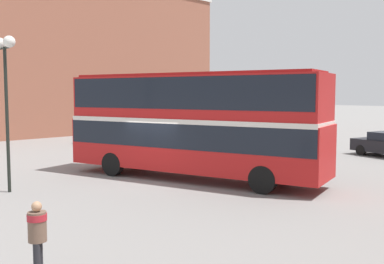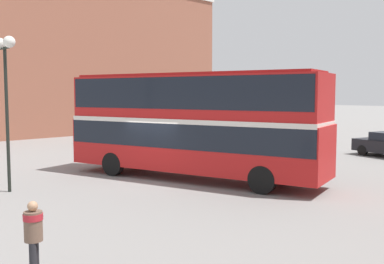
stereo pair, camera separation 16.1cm
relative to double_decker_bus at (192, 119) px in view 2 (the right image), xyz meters
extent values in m
plane|color=gray|center=(-0.83, -1.30, -2.59)|extent=(240.00, 240.00, 0.00)
cube|color=#935642|center=(-26.62, 6.36, 4.28)|extent=(11.11, 35.18, 13.76)
cube|color=red|center=(0.00, 0.00, -1.12)|extent=(11.74, 5.30, 2.06)
cube|color=red|center=(0.00, 0.00, 0.86)|extent=(11.55, 5.19, 1.91)
cube|color=black|center=(0.00, 0.00, -0.66)|extent=(11.64, 5.30, 1.01)
cube|color=black|center=(0.00, 0.00, 1.09)|extent=(11.40, 5.17, 1.29)
cube|color=silver|center=(0.00, 0.00, -0.06)|extent=(11.63, 5.30, 0.20)
cube|color=maroon|center=(0.00, 0.00, 1.87)|extent=(11.01, 4.89, 0.10)
cylinder|color=black|center=(3.27, 2.01, -2.07)|extent=(1.09, 0.55, 1.05)
cylinder|color=black|center=(3.84, -0.18, -2.07)|extent=(1.09, 0.55, 1.05)
cylinder|color=black|center=(-3.61, 0.24, -2.07)|extent=(1.09, 0.55, 1.05)
cylinder|color=black|center=(-3.05, -1.95, -2.07)|extent=(1.09, 0.55, 1.05)
cylinder|color=#232328|center=(5.26, -9.58, -2.22)|extent=(0.14, 0.14, 0.75)
cylinder|color=#232328|center=(5.07, -9.44, -2.22)|extent=(0.14, 0.14, 0.75)
cylinder|color=brown|center=(5.17, -9.51, -1.54)|extent=(0.51, 0.51, 0.60)
cylinder|color=#B2232D|center=(5.17, -9.51, -1.35)|extent=(0.54, 0.54, 0.13)
sphere|color=tan|center=(5.17, -9.51, -1.14)|extent=(0.20, 0.20, 0.20)
cube|color=navy|center=(-13.68, 16.12, -1.95)|extent=(4.73, 2.77, 0.74)
cube|color=black|center=(-13.85, 16.08, -1.29)|extent=(2.62, 2.11, 0.59)
cylinder|color=black|center=(-12.53, 17.23, -2.27)|extent=(0.69, 0.37, 0.65)
cylinder|color=black|center=(-12.15, 15.65, -2.27)|extent=(0.69, 0.37, 0.65)
cylinder|color=black|center=(-15.21, 16.59, -2.27)|extent=(0.69, 0.37, 0.65)
cylinder|color=black|center=(-14.83, 15.01, -2.27)|extent=(0.69, 0.37, 0.65)
cube|color=silver|center=(-13.53, 4.48, -1.96)|extent=(4.13, 1.88, 0.71)
cube|color=black|center=(-13.37, 4.48, -1.37)|extent=(2.16, 1.67, 0.46)
cylinder|color=black|center=(-14.82, 3.68, -2.27)|extent=(0.66, 0.23, 0.66)
cylinder|color=black|center=(-14.79, 5.33, -2.27)|extent=(0.66, 0.23, 0.66)
cylinder|color=black|center=(-12.27, 3.64, -2.27)|extent=(0.66, 0.23, 0.66)
cylinder|color=black|center=(-12.25, 5.29, -2.27)|extent=(0.66, 0.23, 0.66)
cylinder|color=black|center=(1.90, 12.33, -2.29)|extent=(0.65, 0.36, 0.62)
cylinder|color=black|center=(2.28, 13.84, -2.29)|extent=(0.65, 0.36, 0.62)
cylinder|color=black|center=(-3.02, -6.62, 0.08)|extent=(0.12, 0.12, 5.36)
cylinder|color=black|center=(-3.02, -6.62, 2.71)|extent=(0.84, 0.06, 0.06)
sphere|color=white|center=(-3.44, -6.62, 2.91)|extent=(0.43, 0.43, 0.43)
sphere|color=white|center=(-2.60, -6.62, 2.91)|extent=(0.43, 0.43, 0.43)
camera|label=1|loc=(13.43, -13.48, 1.08)|focal=42.00mm
camera|label=2|loc=(13.55, -13.37, 1.08)|focal=42.00mm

